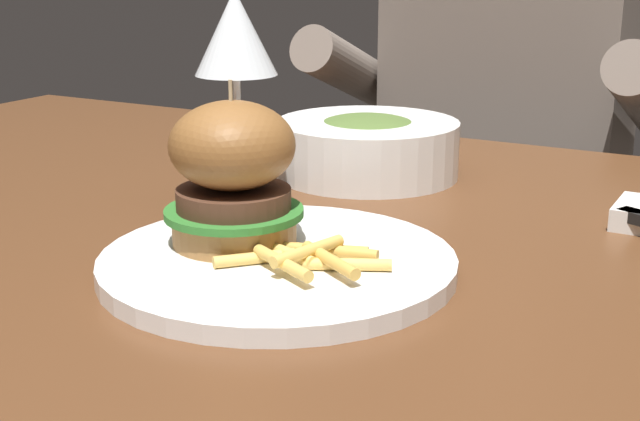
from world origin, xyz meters
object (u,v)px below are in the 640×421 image
(main_plate, at_px, (278,264))
(burger_sandwich, at_px, (233,173))
(diner_person, at_px, (500,212))
(wine_glass, at_px, (236,39))
(soup_bowl, at_px, (367,146))

(main_plate, relative_size, burger_sandwich, 2.11)
(diner_person, bearing_deg, wine_glass, -95.39)
(diner_person, bearing_deg, burger_sandwich, -87.75)
(soup_bowl, distance_m, diner_person, 0.55)
(burger_sandwich, bearing_deg, diner_person, 92.25)
(wine_glass, bearing_deg, diner_person, 84.61)
(wine_glass, bearing_deg, soup_bowl, 65.20)
(burger_sandwich, bearing_deg, soup_bowl, 95.22)
(main_plate, height_order, wine_glass, wine_glass)
(burger_sandwich, xyz_separation_m, wine_glass, (-0.09, 0.15, 0.08))
(main_plate, bearing_deg, diner_person, 95.36)
(burger_sandwich, xyz_separation_m, diner_person, (-0.03, 0.81, -0.25))
(main_plate, height_order, burger_sandwich, burger_sandwich)
(soup_bowl, bearing_deg, main_plate, -76.67)
(wine_glass, relative_size, soup_bowl, 1.02)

